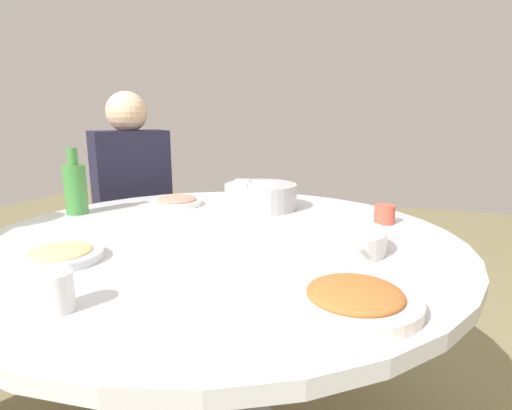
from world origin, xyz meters
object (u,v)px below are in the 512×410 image
dish_tofu_braise (355,298)px  diner_left (132,185)px  dish_noodles (60,254)px  tea_cup_side (385,214)px  tea_cup_near (245,189)px  rice_bowl (261,196)px  green_bottle (75,187)px  stool_for_diner_left (138,287)px  round_dining_table (220,274)px  soup_bowl (332,239)px  tea_cup_far (56,292)px  dish_shrimp (176,201)px

dish_tofu_braise → diner_left: 1.48m
dish_noodles → tea_cup_side: bearing=-139.4°
dish_tofu_braise → tea_cup_near: tea_cup_near is taller
tea_cup_near → tea_cup_side: tea_cup_side is taller
rice_bowl → green_bottle: bearing=26.4°
rice_bowl → dish_noodles: bearing=68.4°
stool_for_diner_left → round_dining_table: bearing=141.5°
tea_cup_near → stool_for_diner_left: size_ratio=0.15×
tea_cup_side → stool_for_diner_left: (1.18, -0.28, -0.54)m
green_bottle → tea_cup_near: size_ratio=3.83×
diner_left → rice_bowl: bearing=164.1°
dish_noodles → round_dining_table: bearing=-129.6°
dish_tofu_braise → green_bottle: size_ratio=1.01×
rice_bowl → diner_left: size_ratio=0.36×
dish_noodles → tea_cup_near: size_ratio=3.22×
soup_bowl → tea_cup_far: tea_cup_far is taller
dish_noodles → dish_tofu_braise: 0.70m
soup_bowl → tea_cup_near: soup_bowl is taller
dish_tofu_braise → tea_cup_near: size_ratio=3.87×
dish_tofu_braise → green_bottle: 1.10m
round_dining_table → dish_shrimp: dish_shrimp is taller
soup_bowl → dish_shrimp: soup_bowl is taller
rice_bowl → dish_shrimp: size_ratio=1.39×
dish_shrimp → dish_tofu_braise: 1.00m
dish_tofu_braise → tea_cup_near: (0.57, -0.96, 0.01)m
diner_left → round_dining_table: bearing=141.5°
rice_bowl → diner_left: 0.76m
soup_bowl → tea_cup_side: bearing=-110.9°
round_dining_table → tea_cup_far: size_ratio=19.23×
round_dining_table → soup_bowl: (-0.34, 0.02, 0.15)m
dish_noodles → tea_cup_side: (-0.73, -0.62, 0.02)m
tea_cup_near → diner_left: size_ratio=0.08×
rice_bowl → diner_left: (0.73, -0.21, -0.03)m
rice_bowl → soup_bowl: (-0.33, 0.39, -0.02)m
green_bottle → stool_for_diner_left: 0.80m
green_bottle → tea_cup_side: bearing=-168.1°
tea_cup_near → tea_cup_far: bearing=93.6°
rice_bowl → dish_shrimp: rice_bowl is taller
green_bottle → tea_cup_near: bearing=-129.7°
round_dining_table → tea_cup_side: (-0.46, -0.30, 0.15)m
round_dining_table → dish_tofu_braise: (-0.43, 0.35, 0.14)m
round_dining_table → green_bottle: (0.59, -0.07, 0.22)m
tea_cup_near → diner_left: diner_left is taller
soup_bowl → diner_left: 1.22m
green_bottle → tea_cup_side: size_ratio=3.60×
diner_left → dish_shrimp: bearing=146.5°
green_bottle → tea_cup_near: green_bottle is taller
round_dining_table → rice_bowl: size_ratio=5.11×
dish_noodles → dish_shrimp: size_ratio=1.01×
rice_bowl → soup_bowl: size_ratio=0.99×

